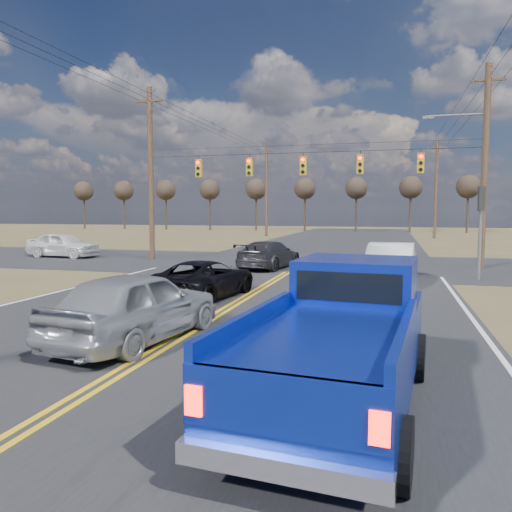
% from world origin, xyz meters
% --- Properties ---
extents(ground, '(160.00, 160.00, 0.00)m').
position_xyz_m(ground, '(0.00, 0.00, 0.00)').
color(ground, brown).
rests_on(ground, ground).
extents(road_main, '(14.00, 120.00, 0.02)m').
position_xyz_m(road_main, '(0.00, 10.00, 0.00)').
color(road_main, '#28282B').
rests_on(road_main, ground).
extents(road_cross, '(120.00, 12.00, 0.02)m').
position_xyz_m(road_cross, '(0.00, 18.00, 0.00)').
color(road_cross, '#28282B').
rests_on(road_cross, ground).
extents(signal_gantry, '(19.60, 4.83, 10.00)m').
position_xyz_m(signal_gantry, '(0.50, 17.79, 5.06)').
color(signal_gantry, '#473323').
rests_on(signal_gantry, ground).
extents(utility_poles, '(19.60, 58.32, 10.00)m').
position_xyz_m(utility_poles, '(0.00, 17.00, 5.23)').
color(utility_poles, '#473323').
rests_on(utility_poles, ground).
extents(treeline, '(87.00, 117.80, 7.40)m').
position_xyz_m(treeline, '(0.00, 26.96, 5.70)').
color(treeline, '#33261C').
rests_on(treeline, ground).
extents(pickup_truck, '(2.67, 5.81, 2.12)m').
position_xyz_m(pickup_truck, '(3.97, -1.51, 1.03)').
color(pickup_truck, black).
rests_on(pickup_truck, ground).
extents(silver_suv, '(2.56, 4.99, 1.62)m').
position_xyz_m(silver_suv, '(-0.80, 1.07, 0.81)').
color(silver_suv, '#9C9EA3').
rests_on(silver_suv, ground).
extents(black_suv, '(2.67, 4.78, 1.26)m').
position_xyz_m(black_suv, '(-1.37, 6.76, 0.63)').
color(black_suv, black).
rests_on(black_suv, ground).
extents(white_car_queue, '(2.04, 5.07, 1.64)m').
position_xyz_m(white_car_queue, '(4.70, 12.17, 0.82)').
color(white_car_queue, silver).
rests_on(white_car_queue, ground).
extents(dgrey_car_queue, '(2.67, 5.03, 1.39)m').
position_xyz_m(dgrey_car_queue, '(-1.28, 15.50, 0.69)').
color(dgrey_car_queue, '#2D2C31').
rests_on(dgrey_car_queue, ground).
extents(cross_car_west, '(2.24, 4.76, 1.57)m').
position_xyz_m(cross_car_west, '(-14.98, 17.81, 0.79)').
color(cross_car_west, white).
rests_on(cross_car_west, ground).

